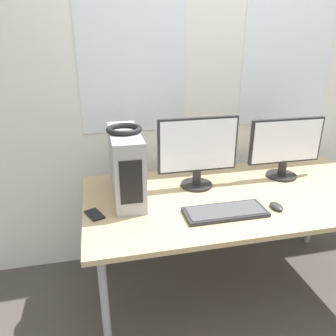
% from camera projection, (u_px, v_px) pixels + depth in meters
% --- Properties ---
extents(wall_back, '(8.00, 0.07, 2.70)m').
position_uv_depth(wall_back, '(212.00, 75.00, 2.26)').
color(wall_back, silver).
rests_on(wall_back, ground_plane).
extents(desk, '(1.84, 0.91, 0.73)m').
position_uv_depth(desk, '(239.00, 200.00, 1.98)').
color(desk, tan).
rests_on(desk, ground_plane).
extents(pc_tower, '(0.16, 0.49, 0.39)m').
position_uv_depth(pc_tower, '(126.00, 165.00, 1.85)').
color(pc_tower, '#9E9EA3').
rests_on(pc_tower, desk).
extents(headphones, '(0.20, 0.20, 0.03)m').
position_uv_depth(headphones, '(124.00, 129.00, 1.77)').
color(headphones, black).
rests_on(headphones, pc_tower).
extents(monitor_main, '(0.49, 0.20, 0.44)m').
position_uv_depth(monitor_main, '(198.00, 151.00, 1.97)').
color(monitor_main, black).
rests_on(monitor_main, desk).
extents(monitor_right_near, '(0.50, 0.20, 0.40)m').
position_uv_depth(monitor_right_near, '(285.00, 146.00, 2.11)').
color(monitor_right_near, black).
rests_on(monitor_right_near, desk).
extents(keyboard, '(0.44, 0.18, 0.02)m').
position_uv_depth(keyboard, '(225.00, 212.00, 1.73)').
color(keyboard, '#28282D').
rests_on(keyboard, desk).
extents(mouse, '(0.06, 0.10, 0.03)m').
position_uv_depth(mouse, '(276.00, 206.00, 1.79)').
color(mouse, '#2D2D2D').
rests_on(mouse, desk).
extents(cell_phone, '(0.11, 0.14, 0.01)m').
position_uv_depth(cell_phone, '(94.00, 215.00, 1.72)').
color(cell_phone, black).
rests_on(cell_phone, desk).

